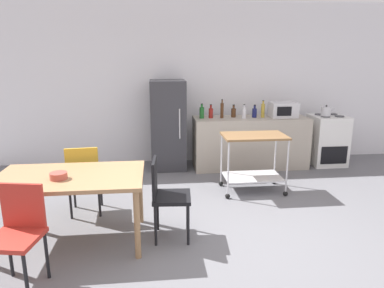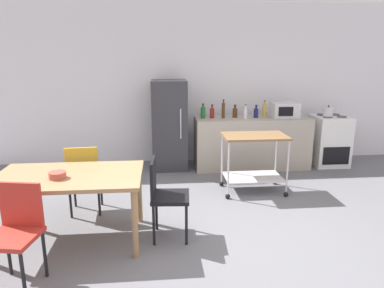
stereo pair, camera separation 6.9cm
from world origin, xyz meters
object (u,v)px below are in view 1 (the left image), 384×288
object	(u,v)px
kitchen_cart	(253,154)
bottle_wine	(254,112)
bottle_sesame_oil	(222,110)
fruit_bowl	(59,176)
bottle_soda	(263,110)
dining_table	(70,183)
bottle_sparkling_water	(233,112)
refrigerator	(168,125)
kettle	(326,111)
bottle_vinegar	(202,112)
bottle_hot_sauce	(244,113)
bottle_soy_sauce	(211,113)
chair_red	(18,230)
microwave	(283,110)
chair_black	(166,193)
stove_oven	(327,140)
chair_mustard	(84,175)

from	to	relation	value
kitchen_cart	bottle_wine	size ratio (longest dim) A/B	4.10
bottle_sesame_oil	fruit_bowl	world-z (taller)	bottle_sesame_oil
bottle_soda	dining_table	bearing A→B (deg)	-139.42
bottle_sparkling_water	bottle_wine	size ratio (longest dim) A/B	1.00
refrigerator	kettle	bearing A→B (deg)	-3.70
bottle_vinegar	bottle_hot_sauce	world-z (taller)	bottle_vinegar
kitchen_cart	bottle_hot_sauce	bearing A→B (deg)	83.62
bottle_soy_sauce	fruit_bowl	world-z (taller)	bottle_soy_sauce
chair_red	fruit_bowl	size ratio (longest dim) A/B	5.25
chair_red	refrigerator	world-z (taller)	refrigerator
bottle_sparkling_water	bottle_hot_sauce	xyz separation A→B (m)	(0.15, -0.16, 0.01)
bottle_hot_sauce	fruit_bowl	world-z (taller)	bottle_hot_sauce
microwave	kettle	distance (m)	0.77
kitchen_cart	bottle_soy_sauce	bearing A→B (deg)	110.59
dining_table	chair_red	world-z (taller)	chair_red
chair_black	microwave	xyz separation A→B (m)	(2.14, 2.37, 0.51)
dining_table	bottle_hot_sauce	distance (m)	3.34
kitchen_cart	bottle_soda	bearing A→B (deg)	67.51
dining_table	bottle_soda	xyz separation A→B (m)	(2.77, 2.37, 0.36)
stove_oven	dining_table	bearing A→B (deg)	-149.10
dining_table	bottle_wine	size ratio (longest dim) A/B	6.76
fruit_bowl	chair_black	bearing A→B (deg)	4.93
chair_mustard	chair_black	world-z (taller)	same
bottle_soy_sauce	bottle_soda	xyz separation A→B (m)	(0.92, -0.03, 0.03)
chair_red	bottle_vinegar	bearing A→B (deg)	68.01
chair_mustard	kettle	distance (m)	4.24
bottle_wine	bottle_hot_sauce	bearing A→B (deg)	-155.85
bottle_vinegar	dining_table	bearing A→B (deg)	-125.32
dining_table	bottle_vinegar	distance (m)	2.95
refrigerator	bottle_sparkling_water	distance (m)	1.17
chair_red	bottle_soy_sauce	world-z (taller)	bottle_soy_sauce
bottle_wine	chair_black	bearing A→B (deg)	-124.41
bottle_hot_sauce	bottle_wine	distance (m)	0.23
bottle_sparkling_water	bottle_sesame_oil	bearing A→B (deg)	-162.55
refrigerator	bottle_wine	xyz separation A→B (m)	(1.51, -0.10, 0.21)
chair_red	bottle_hot_sauce	xyz separation A→B (m)	(2.69, 2.99, 0.48)
chair_mustard	stove_oven	bearing A→B (deg)	-161.45
bottle_vinegar	bottle_soy_sauce	world-z (taller)	bottle_vinegar
refrigerator	bottle_vinegar	size ratio (longest dim) A/B	6.11
fruit_bowl	refrigerator	bearing A→B (deg)	65.25
kitchen_cart	bottle_soy_sauce	size ratio (longest dim) A/B	3.84
bottle_soy_sauce	kettle	xyz separation A→B (m)	(2.04, -0.10, 0.01)
bottle_hot_sauce	bottle_sparkling_water	bearing A→B (deg)	133.96
dining_table	chair_mustard	size ratio (longest dim) A/B	1.69
bottle_soda	kettle	distance (m)	1.13
dining_table	bottle_vinegar	size ratio (longest dim) A/B	5.91
bottle_wine	kettle	size ratio (longest dim) A/B	0.93
bottle_wine	dining_table	bearing A→B (deg)	-137.73
chair_mustard	bottle_vinegar	xyz separation A→B (m)	(1.69, 1.71, 0.49)
bottle_sesame_oil	chair_red	bearing A→B (deg)	-127.07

